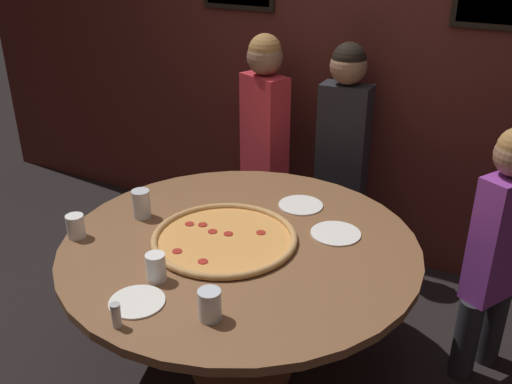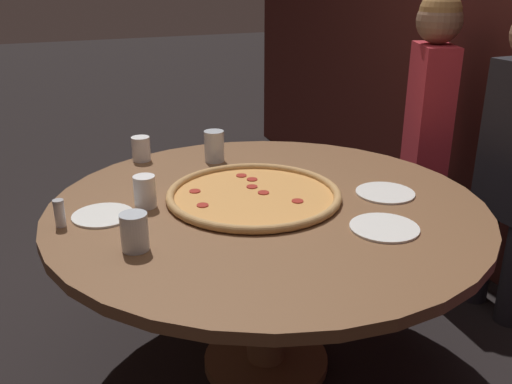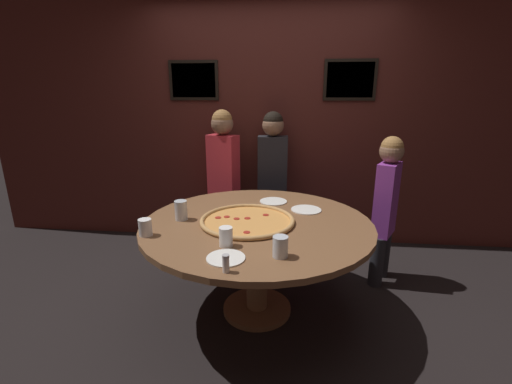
{
  "view_description": "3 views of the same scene",
  "coord_description": "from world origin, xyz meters",
  "views": [
    {
      "loc": [
        1.15,
        -1.95,
        2.08
      ],
      "look_at": [
        0.04,
        0.09,
        0.97
      ],
      "focal_mm": 40.0,
      "sensor_mm": 36.0,
      "label": 1
    },
    {
      "loc": [
        1.81,
        -0.81,
        1.57
      ],
      "look_at": [
        0.02,
        -0.05,
        0.8
      ],
      "focal_mm": 40.0,
      "sensor_mm": 36.0,
      "label": 2
    },
    {
      "loc": [
        0.22,
        -2.29,
        1.63
      ],
      "look_at": [
        -0.01,
        -0.02,
        0.96
      ],
      "focal_mm": 24.0,
      "sensor_mm": 36.0,
      "label": 3
    }
  ],
  "objects": [
    {
      "name": "drink_cup_near_right",
      "position": [
        -0.15,
        -0.43,
        0.8
      ],
      "size": [
        0.08,
        0.08,
        0.12
      ],
      "primitive_type": "cylinder",
      "color": "white",
      "rests_on": "dining_table"
    },
    {
      "name": "white_plate_right_side",
      "position": [
        -0.12,
        -0.59,
        0.74
      ],
      "size": [
        0.22,
        0.22,
        0.01
      ],
      "primitive_type": "cylinder",
      "color": "white",
      "rests_on": "dining_table"
    },
    {
      "name": "diner_far_left",
      "position": [
        -0.45,
        1.1,
        0.83
      ],
      "size": [
        0.39,
        0.27,
        1.47
      ],
      "rotation": [
        0.0,
        0.0,
        2.75
      ],
      "color": "#232328",
      "rests_on": "ground_plane"
    },
    {
      "name": "dining_table",
      "position": [
        0.0,
        0.0,
        0.62
      ],
      "size": [
        1.65,
        1.65,
        0.74
      ],
      "color": "brown",
      "rests_on": "ground_plane"
    },
    {
      "name": "white_plate_near_front",
      "position": [
        0.09,
        0.47,
        0.74
      ],
      "size": [
        0.23,
        0.23,
        0.01
      ],
      "primitive_type": "cylinder",
      "color": "white",
      "rests_on": "dining_table"
    },
    {
      "name": "white_plate_left_side",
      "position": [
        0.36,
        0.28,
        0.74
      ],
      "size": [
        0.24,
        0.24,
        0.01
      ],
      "primitive_type": "cylinder",
      "color": "white",
      "rests_on": "dining_table"
    },
    {
      "name": "drink_cup_by_shaker",
      "position": [
        0.18,
        -0.53,
        0.8
      ],
      "size": [
        0.09,
        0.09,
        0.12
      ],
      "primitive_type": "cylinder",
      "color": "silver",
      "rests_on": "dining_table"
    },
    {
      "name": "drink_cup_centre_back",
      "position": [
        -0.55,
        -0.02,
        0.81
      ],
      "size": [
        0.09,
        0.09,
        0.14
      ],
      "primitive_type": "cylinder",
      "color": "silver",
      "rests_on": "dining_table"
    },
    {
      "name": "ground_plane",
      "position": [
        0.0,
        0.0,
        0.0
      ],
      "size": [
        24.0,
        24.0,
        0.0
      ],
      "primitive_type": "plane",
      "color": "black"
    },
    {
      "name": "condiment_shaker",
      "position": [
        -0.09,
        -0.74,
        0.79
      ],
      "size": [
        0.04,
        0.04,
        0.1
      ],
      "color": "silver",
      "rests_on": "dining_table"
    },
    {
      "name": "drink_cup_near_left",
      "position": [
        -0.69,
        -0.32,
        0.8
      ],
      "size": [
        0.08,
        0.08,
        0.11
      ],
      "primitive_type": "cylinder",
      "color": "white",
      "rests_on": "dining_table"
    },
    {
      "name": "giant_pizza",
      "position": [
        -0.07,
        -0.03,
        0.75
      ],
      "size": [
        0.68,
        0.68,
        0.03
      ],
      "color": "#E0994C",
      "rests_on": "dining_table"
    }
  ]
}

